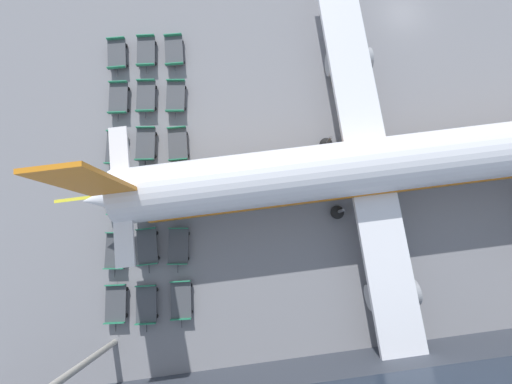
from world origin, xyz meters
name	(u,v)px	position (x,y,z in m)	size (l,w,h in m)	color
ground_plane	(403,12)	(0.00, 0.00, 0.00)	(500.00, 500.00, 0.00)	gray
airplane	(387,165)	(15.59, -6.04, 3.44)	(38.30, 48.62, 12.90)	white
baggage_dolly_row_near_col_a	(117,54)	(1.28, -27.89, 0.48)	(3.78, 1.86, 0.92)	#424449
baggage_dolly_row_near_col_b	(119,98)	(5.71, -27.99, 0.48)	(3.82, 1.98, 0.92)	#424449
baggage_dolly_row_near_col_c	(116,148)	(10.40, -28.49, 0.48)	(3.83, 2.04, 0.92)	#424449
baggage_dolly_row_near_col_d	(118,197)	(14.91, -28.57, 0.48)	(3.81, 1.95, 0.92)	#424449
baggage_dolly_row_near_col_e	(116,251)	(19.46, -29.01, 0.48)	(3.83, 2.03, 0.92)	#424449
baggage_dolly_row_near_col_f	(116,303)	(23.76, -29.24, 0.48)	(3.81, 1.96, 0.92)	#424449
baggage_dolly_row_mid_a_col_a	(146,52)	(1.35, -25.14, 0.48)	(3.81, 1.95, 0.92)	#424449
baggage_dolly_row_mid_a_col_b	(146,97)	(5.87, -25.47, 0.48)	(3.82, 2.00, 0.92)	#424449
baggage_dolly_row_mid_a_col_c	(146,144)	(10.41, -25.82, 0.48)	(3.83, 2.01, 0.92)	#424449
baggage_dolly_row_mid_a_col_d	(149,194)	(14.93, -25.90, 0.48)	(3.82, 1.98, 0.92)	#424449
baggage_dolly_row_mid_a_col_e	(148,247)	(19.47, -26.32, 0.48)	(3.77, 1.82, 0.92)	#424449
baggage_dolly_row_mid_a_col_f	(147,304)	(24.15, -26.74, 0.48)	(3.81, 1.94, 0.92)	#424449
baggage_dolly_row_mid_b_col_a	(174,51)	(1.61, -22.52, 0.48)	(3.79, 1.87, 0.92)	#424449
baggage_dolly_row_mid_b_col_b	(176,97)	(6.22, -22.76, 0.48)	(3.83, 2.03, 0.92)	#424449
baggage_dolly_row_mid_b_col_c	(178,144)	(10.78, -22.97, 0.48)	(3.79, 1.87, 0.92)	#424449
baggage_dolly_row_mid_b_col_d	(180,192)	(15.15, -23.18, 0.48)	(3.78, 1.86, 0.92)	#424449
baggage_dolly_row_mid_b_col_e	(178,246)	(19.76, -23.71, 0.48)	(3.83, 2.04, 0.92)	#424449
baggage_dolly_row_mid_b_col_f	(181,300)	(24.16, -23.86, 0.48)	(3.81, 1.94, 0.92)	#424449
stand_guidance_stripe	(256,177)	(14.54, -16.41, 0.00)	(0.42, 36.04, 0.01)	yellow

